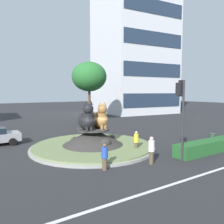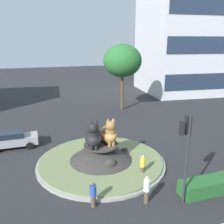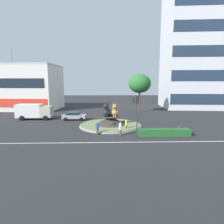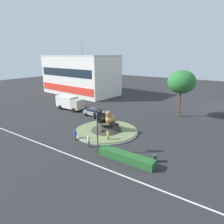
# 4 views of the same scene
# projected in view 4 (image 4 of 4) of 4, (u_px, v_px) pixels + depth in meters

# --- Properties ---
(ground_plane) EXTENTS (160.00, 160.00, 0.00)m
(ground_plane) POSITION_uv_depth(u_px,v_px,m) (106.00, 132.00, 30.38)
(ground_plane) COLOR #28282B
(lane_centreline) EXTENTS (112.00, 0.20, 0.01)m
(lane_centreline) POSITION_uv_depth(u_px,v_px,m) (66.00, 154.00, 23.59)
(lane_centreline) COLOR silver
(lane_centreline) RESTS_ON ground
(roundabout_island) EXTENTS (9.93, 9.93, 1.60)m
(roundabout_island) POSITION_uv_depth(u_px,v_px,m) (106.00, 128.00, 30.22)
(roundabout_island) COLOR gray
(roundabout_island) RESTS_ON ground
(cat_statue_black) EXTENTS (1.80, 2.32, 2.30)m
(cat_statue_black) POSITION_uv_depth(u_px,v_px,m) (102.00, 117.00, 29.82)
(cat_statue_black) COLOR black
(cat_statue_black) RESTS_ON roundabout_island
(cat_statue_tabby) EXTENTS (1.40, 2.21, 2.16)m
(cat_statue_tabby) POSITION_uv_depth(u_px,v_px,m) (110.00, 118.00, 29.35)
(cat_statue_tabby) COLOR #9E703D
(cat_statue_tabby) RESTS_ON roundabout_island
(traffic_light_mast) EXTENTS (0.77, 0.47, 5.30)m
(traffic_light_mast) POSITION_uv_depth(u_px,v_px,m) (97.00, 123.00, 22.68)
(traffic_light_mast) COLOR #2D2D33
(traffic_light_mast) RESTS_ON ground
(shophouse_block) EXTENTS (24.19, 13.60, 15.90)m
(shophouse_block) POSITION_uv_depth(u_px,v_px,m) (80.00, 75.00, 59.27)
(shophouse_block) COLOR silver
(shophouse_block) RESTS_ON ground
(clipped_hedge_strip) EXTENTS (6.84, 1.20, 0.90)m
(clipped_hedge_strip) POSITION_uv_depth(u_px,v_px,m) (126.00, 157.00, 21.92)
(clipped_hedge_strip) COLOR #235B28
(clipped_hedge_strip) RESTS_ON ground
(broadleaf_tree_behind_island) EXTENTS (5.13, 5.13, 8.95)m
(broadleaf_tree_behind_island) POSITION_uv_depth(u_px,v_px,m) (182.00, 82.00, 36.02)
(broadleaf_tree_behind_island) COLOR brown
(broadleaf_tree_behind_island) RESTS_ON ground
(pedestrian_white_shirt) EXTENTS (0.38, 0.38, 1.75)m
(pedestrian_white_shirt) POSITION_uv_depth(u_px,v_px,m) (89.00, 141.00, 25.05)
(pedestrian_white_shirt) COLOR brown
(pedestrian_white_shirt) RESTS_ON ground
(pedestrian_blue_shirt) EXTENTS (0.39, 0.39, 1.57)m
(pedestrian_blue_shirt) POSITION_uv_depth(u_px,v_px,m) (75.00, 134.00, 27.23)
(pedestrian_blue_shirt) COLOR brown
(pedestrian_blue_shirt) RESTS_ON ground
(pedestrian_yellow_shirt) EXTENTS (0.35, 0.35, 1.58)m
(pedestrian_yellow_shirt) POSITION_uv_depth(u_px,v_px,m) (108.00, 136.00, 26.75)
(pedestrian_yellow_shirt) COLOR brown
(pedestrian_yellow_shirt) RESTS_ON ground
(sedan_on_far_lane) EXTENTS (4.33, 2.02, 1.49)m
(sedan_on_far_lane) POSITION_uv_depth(u_px,v_px,m) (94.00, 112.00, 38.05)
(sedan_on_far_lane) COLOR #99999E
(sedan_on_far_lane) RESTS_ON ground
(delivery_box_truck) EXTENTS (6.57, 2.75, 2.90)m
(delivery_box_truck) POSITION_uv_depth(u_px,v_px,m) (70.00, 102.00, 42.56)
(delivery_box_truck) COLOR #B7AD99
(delivery_box_truck) RESTS_ON ground
(litter_bin) EXTENTS (0.56, 0.56, 0.90)m
(litter_bin) POSITION_uv_depth(u_px,v_px,m) (154.00, 158.00, 21.70)
(litter_bin) COLOR #2D4233
(litter_bin) RESTS_ON ground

